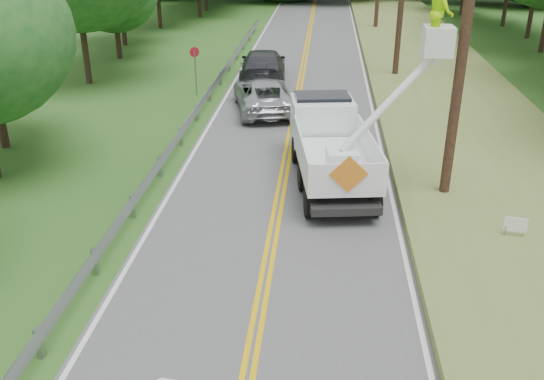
{
  "coord_description": "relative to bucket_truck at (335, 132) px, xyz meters",
  "views": [
    {
      "loc": [
        1.23,
        -7.76,
        7.87
      ],
      "look_at": [
        0.0,
        6.0,
        1.5
      ],
      "focal_mm": 39.08,
      "sensor_mm": 36.0,
      "label": 1
    }
  ],
  "objects": [
    {
      "name": "road",
      "position": [
        -1.66,
        3.27,
        -1.47
      ],
      "size": [
        7.2,
        96.0,
        0.03
      ],
      "color": "#515153",
      "rests_on": "ground"
    },
    {
      "name": "yard_sign",
      "position": [
        4.66,
        -4.43,
        -0.88
      ],
      "size": [
        0.57,
        0.13,
        0.83
      ],
      "color": "white",
      "rests_on": "ground"
    },
    {
      "name": "suv_darkgrey",
      "position": [
        -3.63,
        12.11,
        -0.63
      ],
      "size": [
        2.7,
        5.82,
        1.65
      ],
      "primitive_type": "imported",
      "rotation": [
        0.0,
        0.0,
        3.21
      ],
      "color": "#35363C",
      "rests_on": "road"
    },
    {
      "name": "bucket_truck",
      "position": [
        0.0,
        0.0,
        0.0
      ],
      "size": [
        4.65,
        6.67,
        6.38
      ],
      "color": "black",
      "rests_on": "road"
    },
    {
      "name": "suv_silver",
      "position": [
        -3.07,
        6.92,
        -0.74
      ],
      "size": [
        3.48,
        5.57,
        1.43
      ],
      "primitive_type": "imported",
      "rotation": [
        0.0,
        0.0,
        3.37
      ],
      "color": "#AEB0B6",
      "rests_on": "road"
    },
    {
      "name": "stop_sign_permanent",
      "position": [
        -6.58,
        9.15,
        0.06
      ],
      "size": [
        0.44,
        0.29,
        2.34
      ],
      "color": "gray",
      "rests_on": "ground"
    },
    {
      "name": "guardrail",
      "position": [
        -5.68,
        4.18,
        -0.92
      ],
      "size": [
        0.18,
        48.0,
        0.77
      ],
      "color": "gray",
      "rests_on": "ground"
    },
    {
      "name": "tall_grass_verge",
      "position": [
        5.44,
        3.27,
        -1.33
      ],
      "size": [
        7.0,
        96.0,
        0.3
      ],
      "primitive_type": "cube",
      "color": "#5C6F35",
      "rests_on": "ground"
    }
  ]
}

